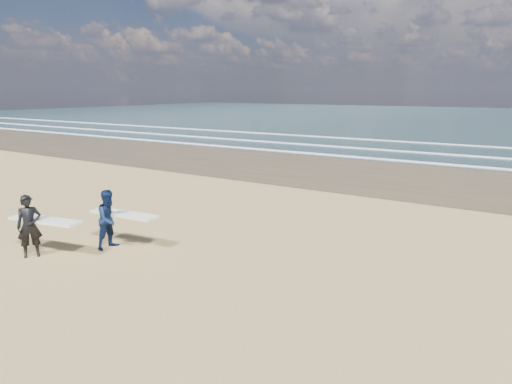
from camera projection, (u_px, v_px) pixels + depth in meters
The scene contains 2 objects.
surfer_near at pixel (32, 225), 12.42m from camera, with size 2.26×1.19×1.74m.
surfer_far at pixel (111, 219), 13.13m from camera, with size 2.24×1.14×1.72m.
Camera 1 is at (10.93, -6.53, 4.50)m, focal length 32.00 mm.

